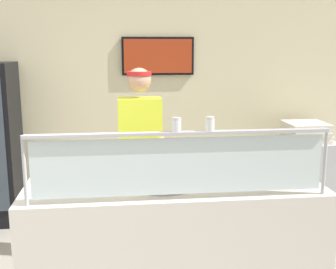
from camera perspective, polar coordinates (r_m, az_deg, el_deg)
The scene contains 11 objects.
ground_plane at distance 4.11m, azimuth -0.41°, elevation -16.59°, with size 12.00×12.00×0.00m, color gray.
shop_rear_unit at distance 5.33m, azimuth -2.42°, elevation 5.27°, with size 6.56×0.13×2.70m.
serving_counter at distance 3.34m, azimuth 0.79°, elevation -14.38°, with size 2.16×0.76×0.95m, color silver.
sneeze_guard at distance 2.78m, azimuth 1.70°, elevation -3.02°, with size 1.99×0.06×0.46m.
pizza_tray at distance 3.14m, azimuth -0.67°, elevation -6.46°, with size 0.47×0.47×0.04m.
pizza_server at distance 3.11m, azimuth -0.29°, elevation -6.17°, with size 0.07×0.28×0.01m, color #ADAFB7.
parmesan_shaker at distance 2.73m, azimuth 1.14°, elevation 1.19°, with size 0.06×0.06×0.09m.
pepper_flake_shaker at distance 2.77m, azimuth 5.58°, elevation 1.28°, with size 0.06×0.06×0.09m.
worker_figure at distance 3.85m, azimuth -3.64°, elevation -2.48°, with size 0.41×0.50×1.76m.
prep_shelf at distance 5.50m, azimuth 17.48°, elevation -5.06°, with size 0.70×0.55×0.83m, color #B7BABF.
pizza_box_stack at distance 5.38m, azimuth 17.78°, elevation 0.33°, with size 0.50×0.49×0.22m.
Camera 1 is at (0.68, -2.60, 1.94)m, focal length 46.06 mm.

